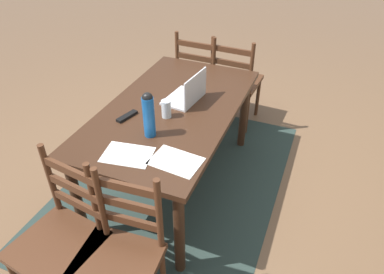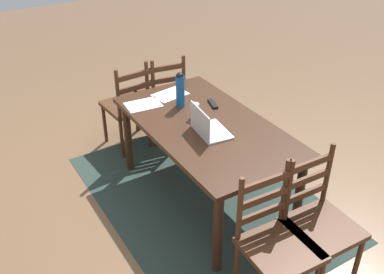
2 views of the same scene
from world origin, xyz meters
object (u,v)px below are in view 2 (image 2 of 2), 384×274
at_px(dining_table, 206,133).
at_px(chair_right_far, 130,106).
at_px(drinking_glass, 195,111).
at_px(tv_remote, 213,104).
at_px(chair_left_far, 277,244).
at_px(laptop, 207,127).
at_px(chair_right_near, 161,97).
at_px(chair_left_near, 318,223).
at_px(water_bottle, 180,89).

distance_m(dining_table, chair_right_far, 1.14).
xyz_separation_m(drinking_glass, tv_remote, (0.11, -0.25, -0.05)).
height_order(chair_right_far, chair_left_far, same).
bearing_deg(laptop, chair_right_near, -11.57).
height_order(dining_table, tv_remote, tv_remote).
bearing_deg(laptop, drinking_glass, -12.04).
relative_size(chair_left_near, water_bottle, 3.05).
height_order(water_bottle, drinking_glass, water_bottle).
height_order(chair_right_near, chair_left_near, same).
xyz_separation_m(chair_left_far, tv_remote, (1.35, -0.41, 0.29)).
bearing_deg(chair_left_near, dining_table, 9.42).
height_order(dining_table, chair_right_near, chair_right_near).
xyz_separation_m(chair_left_near, tv_remote, (1.35, -0.05, 0.29)).
height_order(dining_table, water_bottle, water_bottle).
distance_m(chair_left_near, tv_remote, 1.38).
bearing_deg(dining_table, tv_remote, -43.51).
distance_m(chair_right_near, laptop, 1.31).
distance_m(chair_left_near, laptop, 1.06).
height_order(chair_left_near, tv_remote, chair_left_near).
bearing_deg(water_bottle, chair_left_far, 173.76).
bearing_deg(chair_left_far, water_bottle, -6.24).
bearing_deg(drinking_glass, water_bottle, -0.74).
relative_size(drinking_glass, tv_remote, 0.75).
distance_m(chair_left_near, drinking_glass, 1.30).
bearing_deg(chair_left_near, chair_left_far, 90.00).
bearing_deg(tv_remote, chair_left_far, 88.63).
relative_size(dining_table, chair_right_near, 1.72).
xyz_separation_m(dining_table, chair_left_near, (-1.11, -0.18, -0.19)).
relative_size(chair_left_far, water_bottle, 3.05).
bearing_deg(chair_right_near, tv_remote, -176.45).
xyz_separation_m(chair_right_near, drinking_glass, (-0.98, 0.20, 0.35)).
distance_m(drinking_glass, tv_remote, 0.28).
distance_m(chair_right_near, drinking_glass, 1.06).
relative_size(dining_table, tv_remote, 9.63).
bearing_deg(chair_right_near, drinking_glass, 168.55).
bearing_deg(laptop, chair_right_far, 4.67).
bearing_deg(chair_right_near, laptop, 168.43).
xyz_separation_m(dining_table, laptop, (-0.13, 0.08, 0.15)).
relative_size(water_bottle, drinking_glass, 2.44).
bearing_deg(chair_left_far, chair_right_near, -9.15).
height_order(chair_left_near, laptop, laptop).
xyz_separation_m(chair_right_near, tv_remote, (-0.87, -0.05, 0.29)).
bearing_deg(chair_right_far, chair_left_near, -170.69).
height_order(dining_table, chair_right_far, chair_right_far).
bearing_deg(chair_left_far, dining_table, -9.25).
xyz_separation_m(chair_right_near, chair_left_near, (-2.21, -0.01, 0.00)).
bearing_deg(water_bottle, drinking_glass, 179.26).
distance_m(chair_left_far, tv_remote, 1.44).
relative_size(chair_right_far, tv_remote, 5.59).
bearing_deg(laptop, chair_left_near, -164.94).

